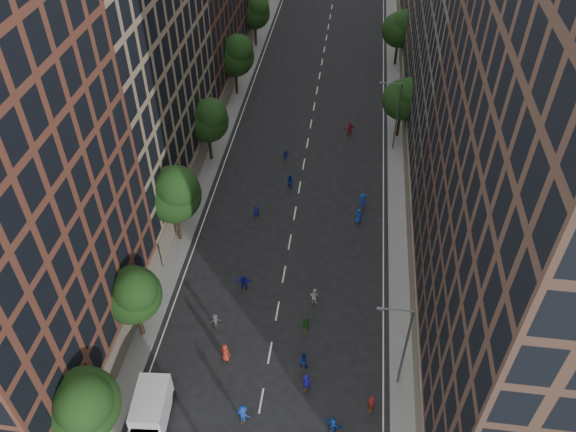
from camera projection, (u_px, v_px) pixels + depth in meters
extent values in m
plane|color=black|center=(303.00, 167.00, 66.96)|extent=(240.00, 240.00, 0.00)
cube|color=slate|center=(219.00, 125.00, 73.61)|extent=(4.00, 105.00, 0.15)
cube|color=slate|center=(403.00, 138.00, 71.33)|extent=(4.00, 105.00, 0.15)
cube|color=#927A5F|center=(104.00, 40.00, 53.76)|extent=(14.00, 26.00, 34.00)
cube|color=#4B3328|center=(571.00, 195.00, 34.66)|extent=(14.00, 30.00, 36.00)
cube|color=#5D554D|center=(496.00, 27.00, 57.16)|extent=(14.00, 28.00, 33.00)
cylinder|color=black|center=(94.00, 431.00, 40.00)|extent=(0.36, 0.36, 3.96)
sphere|color=black|center=(82.00, 405.00, 37.61)|extent=(5.20, 5.20, 5.20)
sphere|color=black|center=(83.00, 403.00, 36.30)|extent=(3.90, 3.90, 3.90)
cylinder|color=black|center=(140.00, 321.00, 47.51)|extent=(0.36, 0.36, 3.70)
sphere|color=black|center=(132.00, 295.00, 45.27)|extent=(4.80, 4.80, 4.80)
sphere|color=black|center=(135.00, 290.00, 44.07)|extent=(3.60, 3.60, 3.60)
cylinder|color=black|center=(178.00, 224.00, 56.23)|extent=(0.36, 0.36, 4.22)
sphere|color=black|center=(173.00, 194.00, 53.68)|extent=(5.60, 5.60, 5.60)
sphere|color=black|center=(176.00, 187.00, 52.27)|extent=(4.20, 4.20, 4.20)
cylinder|color=black|center=(210.00, 146.00, 66.73)|extent=(0.36, 0.36, 3.87)
sphere|color=black|center=(207.00, 121.00, 64.39)|extent=(5.00, 5.00, 5.00)
sphere|color=black|center=(211.00, 114.00, 63.13)|extent=(3.75, 3.75, 3.75)
cylinder|color=black|center=(236.00, 81.00, 78.54)|extent=(0.36, 0.36, 4.05)
sphere|color=black|center=(235.00, 57.00, 76.10)|extent=(5.40, 5.40, 5.40)
sphere|color=black|center=(238.00, 49.00, 74.73)|extent=(4.05, 4.05, 4.05)
cylinder|color=black|center=(256.00, 34.00, 90.49)|extent=(0.36, 0.36, 3.78)
sphere|color=black|center=(255.00, 13.00, 88.21)|extent=(4.80, 4.80, 4.80)
sphere|color=black|center=(258.00, 7.00, 87.00)|extent=(3.60, 3.60, 3.60)
cylinder|color=black|center=(399.00, 124.00, 70.59)|extent=(0.36, 0.36, 3.74)
sphere|color=black|center=(402.00, 100.00, 68.33)|extent=(5.00, 5.00, 5.00)
sphere|color=black|center=(409.00, 93.00, 67.07)|extent=(3.75, 3.75, 3.75)
cylinder|color=black|center=(396.00, 53.00, 85.35)|extent=(0.36, 0.36, 3.96)
sphere|color=black|center=(399.00, 30.00, 82.96)|extent=(5.20, 5.20, 5.20)
sphere|color=black|center=(405.00, 23.00, 81.64)|extent=(3.90, 3.90, 3.90)
cylinder|color=#595B60|center=(405.00, 350.00, 42.20)|extent=(0.18, 0.18, 9.00)
cylinder|color=#595B60|center=(396.00, 310.00, 39.32)|extent=(2.40, 0.12, 0.12)
cube|color=#595B60|center=(380.00, 309.00, 39.46)|extent=(0.50, 0.22, 0.15)
cylinder|color=#595B60|center=(397.00, 118.00, 66.67)|extent=(0.18, 0.18, 9.00)
cylinder|color=#595B60|center=(391.00, 83.00, 63.80)|extent=(2.40, 0.12, 0.12)
cube|color=#595B60|center=(382.00, 83.00, 63.93)|extent=(0.50, 0.22, 0.15)
cube|color=white|center=(152.00, 406.00, 41.87)|extent=(2.69, 4.22, 2.47)
cylinder|color=black|center=(144.00, 395.00, 43.87)|extent=(0.35, 0.87, 0.85)
cylinder|color=black|center=(173.00, 396.00, 43.80)|extent=(0.35, 0.87, 0.85)
imported|color=#1815AD|center=(307.00, 382.00, 44.16)|extent=(0.78, 0.64, 1.82)
imported|color=navy|center=(303.00, 361.00, 45.73)|extent=(0.83, 0.65, 1.68)
imported|color=#13349F|center=(243.00, 414.00, 42.12)|extent=(1.30, 0.89, 1.85)
imported|color=#133D9B|center=(333.00, 425.00, 41.56)|extent=(1.59, 1.08, 1.65)
imported|color=#AA2A1C|center=(225.00, 353.00, 46.20)|extent=(1.06, 0.89, 1.84)
imported|color=maroon|center=(371.00, 403.00, 42.90)|extent=(0.62, 0.41, 1.67)
imported|color=beige|center=(314.00, 296.00, 50.86)|extent=(0.96, 0.85, 1.67)
imported|color=#3A393E|center=(215.00, 321.00, 48.86)|extent=(1.11, 0.90, 1.50)
imported|color=#1E6420|center=(305.00, 324.00, 48.52)|extent=(0.99, 0.48, 1.64)
imported|color=#151FB0|center=(244.00, 282.00, 52.11)|extent=(1.53, 0.50, 1.65)
imported|color=#1538B1|center=(358.00, 216.00, 59.02)|extent=(0.95, 0.77, 1.68)
imported|color=#181297|center=(256.00, 212.00, 59.44)|extent=(0.74, 0.62, 1.75)
imported|color=navy|center=(290.00, 182.00, 63.36)|extent=(1.02, 0.92, 1.71)
imported|color=#132D9C|center=(363.00, 201.00, 60.64)|extent=(1.41, 1.09, 1.92)
imported|color=navy|center=(286.00, 156.00, 67.23)|extent=(0.97, 0.57, 1.54)
imported|color=#AF1D33|center=(350.00, 129.00, 71.47)|extent=(1.69, 1.04, 1.74)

